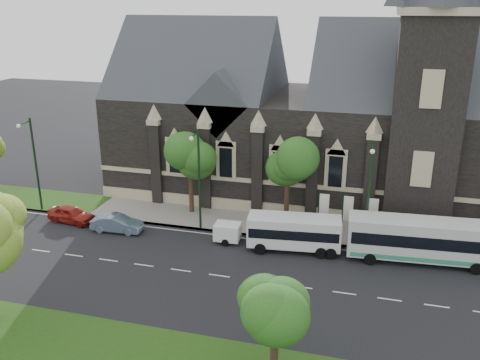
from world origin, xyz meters
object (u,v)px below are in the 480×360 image
(box_trailer, at_px, (228,232))
(car_far_red, at_px, (71,214))
(street_lamp_mid, at_px, (198,175))
(banner_flag_left, at_px, (322,208))
(tree_park_east, at_px, (280,302))
(shuttle_bus, at_px, (294,231))
(banner_flag_right, at_px, (371,213))
(tree_walk_right, at_px, (291,161))
(street_lamp_far, at_px, (34,160))
(tree_walk_left, at_px, (193,154))
(tour_coach, at_px, (427,240))
(banner_flag_center, at_px, (346,211))
(street_lamp_near, at_px, (369,190))
(sedan, at_px, (117,223))

(box_trailer, height_order, car_far_red, box_trailer)
(street_lamp_mid, height_order, banner_flag_left, street_lamp_mid)
(tree_park_east, bearing_deg, shuttle_bus, 96.28)
(banner_flag_right, bearing_deg, banner_flag_left, 180.00)
(shuttle_bus, bearing_deg, tree_park_east, -90.30)
(tree_walk_right, xyz_separation_m, street_lamp_far, (-23.21, -3.62, -0.71))
(tree_walk_left, bearing_deg, car_far_red, -153.14)
(banner_flag_left, xyz_separation_m, banner_flag_right, (4.00, 0.00, 0.00))
(tree_walk_right, relative_size, street_lamp_mid, 0.87)
(banner_flag_left, bearing_deg, banner_flag_right, 0.00)
(street_lamp_far, height_order, banner_flag_right, street_lamp_far)
(box_trailer, bearing_deg, banner_flag_right, 14.95)
(tour_coach, bearing_deg, banner_flag_center, 151.10)
(shuttle_bus, relative_size, box_trailer, 2.47)
(street_lamp_mid, xyz_separation_m, box_trailer, (3.00, -1.60, -4.19))
(street_lamp_near, distance_m, tour_coach, 5.67)
(tree_walk_right, bearing_deg, street_lamp_far, -171.14)
(street_lamp_near, height_order, banner_flag_left, street_lamp_near)
(tree_park_east, height_order, sedan, tree_park_east)
(tour_coach, distance_m, box_trailer, 15.57)
(banner_flag_center, bearing_deg, street_lamp_mid, -171.18)
(street_lamp_near, xyz_separation_m, car_far_red, (-25.74, -1.43, -4.36))
(box_trailer, xyz_separation_m, car_far_red, (-14.74, 0.18, -0.17))
(tree_park_east, height_order, street_lamp_mid, street_lamp_mid)
(tree_walk_left, xyz_separation_m, banner_flag_center, (14.08, -1.70, -3.35))
(street_lamp_near, bearing_deg, box_trailer, -171.72)
(banner_flag_center, height_order, sedan, banner_flag_center)
(street_lamp_mid, xyz_separation_m, car_far_red, (-11.74, -1.43, -4.36))
(tree_walk_right, xyz_separation_m, tree_walk_left, (-9.01, -0.01, -0.08))
(tree_walk_left, xyz_separation_m, street_lamp_far, (-14.20, -3.61, -0.62))
(shuttle_bus, xyz_separation_m, sedan, (-15.34, -0.56, -0.90))
(tree_walk_right, xyz_separation_m, shuttle_bus, (1.33, -5.19, -4.18))
(banner_flag_right, bearing_deg, banner_flag_center, 180.00)
(tour_coach, bearing_deg, tree_park_east, -122.55)
(tree_park_east, relative_size, sedan, 1.40)
(street_lamp_mid, bearing_deg, tree_park_east, -58.21)
(banner_flag_left, bearing_deg, shuttle_bus, -116.67)
(street_lamp_mid, bearing_deg, tree_walk_left, 116.47)
(street_lamp_near, xyz_separation_m, banner_flag_left, (-3.71, 1.91, -2.73))
(banner_flag_left, height_order, tour_coach, banner_flag_left)
(sedan, bearing_deg, banner_flag_right, -82.50)
(banner_flag_left, distance_m, tour_coach, 8.75)
(street_lamp_far, xyz_separation_m, banner_flag_left, (26.29, 1.91, -2.73))
(street_lamp_mid, bearing_deg, tour_coach, -3.02)
(street_lamp_far, height_order, tour_coach, street_lamp_far)
(banner_flag_center, bearing_deg, box_trailer, -159.30)
(shuttle_bus, bearing_deg, box_trailer, 173.73)
(street_lamp_near, bearing_deg, street_lamp_mid, 180.00)
(banner_flag_center, height_order, box_trailer, banner_flag_center)
(box_trailer, bearing_deg, banner_flag_center, 18.38)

